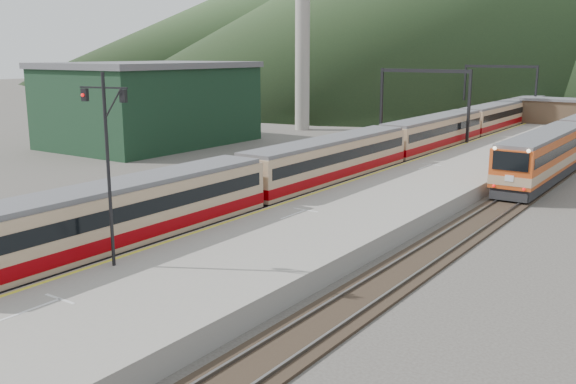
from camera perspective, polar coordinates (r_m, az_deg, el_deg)
The scene contains 15 objects.
track_main at distance 51.98m, azimuth 8.19°, elevation 1.64°, with size 2.60×200.00×0.23m.
track_far at distance 54.35m, azimuth 3.47°, elevation 2.21°, with size 2.60×200.00×0.23m.
track_second at distance 48.10m, azimuth 20.52°, elevation 0.12°, with size 2.60×200.00×0.23m.
platform at distance 47.88m, azimuth 13.12°, elevation 1.06°, with size 8.00×100.00×1.00m, color gray.
gantry_near at distance 66.07m, azimuth 11.99°, elevation 8.57°, with size 9.55×0.25×8.00m.
gantry_far at distance 89.61m, azimuth 18.30°, elevation 9.13°, with size 9.55×0.25×8.00m.
warehouse at distance 69.85m, azimuth -12.10°, elevation 7.71°, with size 14.50×20.50×8.60m.
smokestack at distance 81.38m, azimuth 1.31°, elevation 16.12°, with size 1.80×1.80×30.00m, color #9E998E.
station_shed at distance 85.82m, azimuth 23.21°, elevation 6.63°, with size 9.40×4.40×3.10m.
hill_d at distance 284.77m, azimuth 4.66°, elevation 15.86°, with size 200.00×200.00×55.00m, color #304728.
main_train at distance 61.64m, azimuth 12.83°, elevation 4.83°, with size 2.72×93.53×3.32m.
second_train at distance 61.18m, azimuth 23.90°, elevation 4.04°, with size 2.74×37.37×3.35m.
signal_mast at distance 26.39m, azimuth -15.77°, elevation 3.49°, with size 2.16×0.65×7.83m.
short_signal_b at distance 44.92m, azimuth 0.16°, elevation 1.90°, with size 0.25×0.20×2.27m.
short_signal_c at distance 36.56m, azimuth -20.14°, elevation -1.27°, with size 0.23×0.17×2.27m.
Camera 1 is at (22.64, -5.82, 9.56)m, focal length 40.00 mm.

